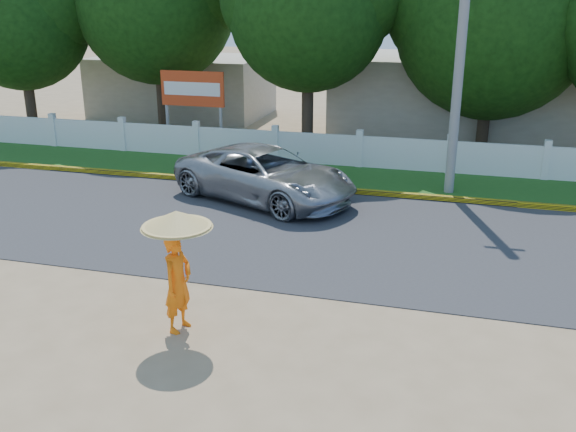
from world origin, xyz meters
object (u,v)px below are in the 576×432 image
object	(u,v)px
vehicle	(265,175)
billboard	(193,93)
monk_with_parasol	(177,254)
utility_pole	(459,64)

from	to	relation	value
vehicle	billboard	size ratio (longest dim) A/B	1.86
vehicle	monk_with_parasol	size ratio (longest dim) A/B	2.46
utility_pole	vehicle	size ratio (longest dim) A/B	1.38
utility_pole	vehicle	world-z (taller)	utility_pole
utility_pole	monk_with_parasol	xyz separation A→B (m)	(-4.29, -9.79, -2.34)
utility_pole	billboard	size ratio (longest dim) A/B	2.57
monk_with_parasol	billboard	xyz separation A→B (m)	(-5.36, 13.13, 0.69)
monk_with_parasol	vehicle	bearing A→B (deg)	96.04
billboard	monk_with_parasol	bearing A→B (deg)	-67.78
billboard	utility_pole	bearing A→B (deg)	-19.07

